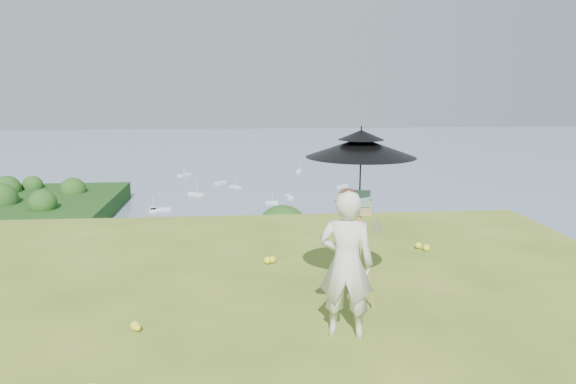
{
  "coord_description": "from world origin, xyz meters",
  "views": [
    {
      "loc": [
        0.64,
        -5.37,
        2.93
      ],
      "look_at": [
        1.45,
        3.76,
        1.15
      ],
      "focal_mm": 35.0,
      "sensor_mm": 36.0,
      "label": 1
    }
  ],
  "objects": [
    {
      "name": "moored_boats",
      "position": [
        -12.5,
        161.0,
        -33.65
      ],
      "size": [
        140.0,
        140.0,
        0.7
      ],
      "primitive_type": null,
      "color": "silver",
      "rests_on": "bay_water"
    },
    {
      "name": "painter_cap",
      "position": [
        1.86,
        0.76,
        1.7
      ],
      "size": [
        0.27,
        0.3,
        0.1
      ],
      "primitive_type": null,
      "rotation": [
        0.0,
        0.0,
        -0.2
      ],
      "color": "#DC7889",
      "rests_on": "painter"
    },
    {
      "name": "bay_water",
      "position": [
        0.0,
        240.0,
        -34.0
      ],
      "size": [
        700.0,
        700.0,
        0.0
      ],
      "primitive_type": "plane",
      "color": "#7186A2",
      "rests_on": "ground"
    },
    {
      "name": "slope_trees",
      "position": [
        0.0,
        35.0,
        -15.0
      ],
      "size": [
        110.0,
        50.0,
        6.0
      ],
      "primitive_type": null,
      "color": "#144414",
      "rests_on": "forest_slope"
    },
    {
      "name": "harbor_town",
      "position": [
        0.0,
        75.0,
        -29.5
      ],
      "size": [
        110.0,
        22.0,
        5.0
      ],
      "primitive_type": null,
      "color": "silver",
      "rests_on": "shoreline_tier"
    },
    {
      "name": "painter",
      "position": [
        1.86,
        0.76,
        0.88
      ],
      "size": [
        0.73,
        0.59,
        1.75
      ],
      "primitive_type": "imported",
      "rotation": [
        0.0,
        0.0,
        2.85
      ],
      "color": "silver",
      "rests_on": "ground"
    },
    {
      "name": "sun_umbrella",
      "position": [
        2.13,
        1.35,
        1.89
      ],
      "size": [
        1.51,
        1.51,
        1.07
      ],
      "primitive_type": null,
      "rotation": [
        0.0,
        0.0,
        -0.12
      ],
      "color": "black",
      "rests_on": "field_easel"
    },
    {
      "name": "ground",
      "position": [
        0.0,
        0.0,
        0.0
      ],
      "size": [
        14.0,
        14.0,
        0.0
      ],
      "primitive_type": "plane",
      "color": "#526E1F",
      "rests_on": "ground"
    },
    {
      "name": "field_easel",
      "position": [
        2.12,
        1.32,
        0.82
      ],
      "size": [
        0.77,
        0.77,
        1.65
      ],
      "primitive_type": null,
      "rotation": [
        0.0,
        0.0,
        -0.28
      ],
      "color": "#AC8D48",
      "rests_on": "ground"
    },
    {
      "name": "wildflowers",
      "position": [
        0.0,
        0.25,
        0.06
      ],
      "size": [
        10.0,
        10.5,
        0.12
      ],
      "primitive_type": null,
      "color": "yellow",
      "rests_on": "ground"
    },
    {
      "name": "shoreline_tier",
      "position": [
        0.0,
        75.0,
        -36.0
      ],
      "size": [
        170.0,
        28.0,
        8.0
      ],
      "primitive_type": "cube",
      "color": "#726D5B",
      "rests_on": "bay_water"
    }
  ]
}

